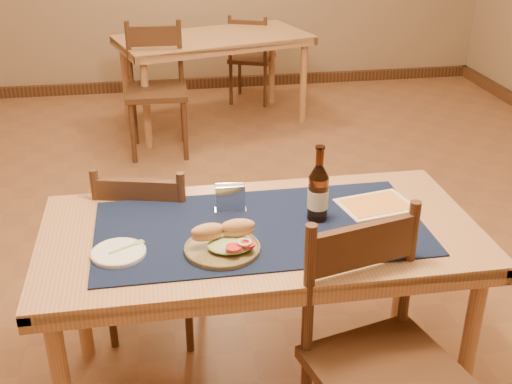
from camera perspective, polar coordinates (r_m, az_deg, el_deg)
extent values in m
cube|color=brown|center=(3.43, -1.96, -7.87)|extent=(6.00, 7.00, 0.02)
cylinder|color=tan|center=(2.54, 18.37, -13.07)|extent=(0.06, 0.06, 0.71)
cylinder|color=tan|center=(2.83, -15.45, -8.16)|extent=(0.06, 0.06, 0.71)
cylinder|color=tan|center=(3.01, 13.01, -5.67)|extent=(0.06, 0.06, 0.71)
cube|color=tan|center=(2.36, 0.40, -3.67)|extent=(1.60, 0.80, 0.04)
cube|color=#101D3B|center=(2.35, 0.40, -3.18)|extent=(1.20, 0.60, 0.01)
cube|color=#4D2F1B|center=(6.57, -6.12, 9.54)|extent=(6.00, 0.06, 0.10)
cylinder|color=tan|center=(5.01, -9.73, 7.71)|extent=(0.06, 0.06, 0.71)
cylinder|color=tan|center=(5.51, 4.24, 9.70)|extent=(0.06, 0.06, 0.71)
cylinder|color=tan|center=(5.58, -11.50, 9.43)|extent=(0.06, 0.06, 0.71)
cylinder|color=tan|center=(6.03, 1.40, 11.19)|extent=(0.06, 0.06, 0.71)
cube|color=tan|center=(5.40, -3.80, 13.47)|extent=(1.68, 1.15, 0.04)
cylinder|color=#4D2F1B|center=(3.13, -4.86, -6.68)|extent=(0.03, 0.03, 0.43)
cylinder|color=#4D2F1B|center=(3.20, -11.03, -6.28)|extent=(0.03, 0.03, 0.43)
cylinder|color=#4D2F1B|center=(2.85, -6.03, -10.43)|extent=(0.03, 0.03, 0.43)
cylinder|color=#4D2F1B|center=(2.93, -12.81, -9.87)|extent=(0.03, 0.03, 0.43)
cube|color=#4D2F1B|center=(2.90, -8.98, -4.70)|extent=(0.49, 0.49, 0.04)
cube|color=#4D2F1B|center=(2.59, -10.41, -0.34)|extent=(0.34, 0.12, 0.13)
cylinder|color=#4D2F1B|center=(2.60, -6.51, -2.77)|extent=(0.03, 0.03, 0.44)
cylinder|color=#4D2F1B|center=(2.69, -13.78, -2.39)|extent=(0.03, 0.03, 0.44)
cylinder|color=#4D2F1B|center=(2.53, 12.38, -15.80)|extent=(0.04, 0.04, 0.48)
cube|color=#4D2F1B|center=(2.17, 11.69, -15.64)|extent=(0.54, 0.54, 0.04)
cube|color=#4D2F1B|center=(2.08, 9.49, -4.69)|extent=(0.38, 0.12, 0.15)
cylinder|color=#4D2F1B|center=(2.07, 4.71, -8.86)|extent=(0.04, 0.04, 0.49)
cylinder|color=#4D2F1B|center=(2.25, 13.39, -6.41)|extent=(0.04, 0.04, 0.49)
cylinder|color=#4D2F1B|center=(4.79, -10.91, 5.23)|extent=(0.04, 0.04, 0.48)
cylinder|color=#4D2F1B|center=(4.78, -6.33, 5.52)|extent=(0.04, 0.04, 0.48)
cylinder|color=#4D2F1B|center=(5.14, -10.76, 6.72)|extent=(0.04, 0.04, 0.48)
cylinder|color=#4D2F1B|center=(5.14, -6.49, 6.99)|extent=(0.04, 0.04, 0.48)
cube|color=#4D2F1B|center=(4.88, -8.81, 8.77)|extent=(0.46, 0.46, 0.04)
cube|color=#4D2F1B|center=(4.98, -9.10, 13.52)|extent=(0.38, 0.04, 0.15)
cylinder|color=#4D2F1B|center=(5.02, -11.21, 11.95)|extent=(0.04, 0.04, 0.49)
cylinder|color=#4D2F1B|center=(5.01, -6.77, 12.24)|extent=(0.04, 0.04, 0.49)
cylinder|color=#4D2F1B|center=(6.25, 1.47, 10.27)|extent=(0.03, 0.03, 0.41)
cylinder|color=#4D2F1B|center=(6.32, -1.46, 10.45)|extent=(0.03, 0.03, 0.41)
cylinder|color=#4D2F1B|center=(5.94, 0.82, 9.44)|extent=(0.03, 0.03, 0.41)
cylinder|color=#4D2F1B|center=(6.02, -2.25, 9.64)|extent=(0.03, 0.03, 0.41)
cube|color=#4D2F1B|center=(6.07, -0.36, 11.80)|extent=(0.50, 0.50, 0.04)
cube|color=#4D2F1B|center=(5.84, -0.77, 14.40)|extent=(0.31, 0.15, 0.13)
cylinder|color=#4D2F1B|center=(5.83, 0.83, 13.29)|extent=(0.03, 0.03, 0.42)
cylinder|color=#4D2F1B|center=(5.90, -2.34, 13.43)|extent=(0.03, 0.03, 0.42)
cylinder|color=brown|center=(2.21, -3.02, -5.04)|extent=(0.26, 0.26, 0.02)
torus|color=brown|center=(2.20, -3.02, -4.92)|extent=(0.26, 0.26, 0.01)
ellipsoid|color=#A2BF83|center=(2.19, -2.28, -4.70)|extent=(0.16, 0.13, 0.03)
ellipsoid|color=tan|center=(2.19, -4.35, -3.61)|extent=(0.12, 0.07, 0.06)
ellipsoid|color=tan|center=(2.21, -1.61, -3.23)|extent=(0.12, 0.05, 0.07)
cylinder|color=red|center=(2.13, -2.02, -4.96)|extent=(0.05, 0.05, 0.01)
cylinder|color=red|center=(2.15, -0.70, -4.67)|extent=(0.05, 0.05, 0.01)
torus|color=white|center=(2.15, -1.04, -4.47)|extent=(0.05, 0.05, 0.01)
cylinder|color=white|center=(2.23, -12.12, -5.31)|extent=(0.19, 0.19, 0.01)
torus|color=white|center=(2.23, -12.13, -5.20)|extent=(0.18, 0.18, 0.01)
cube|color=#77C96E|center=(2.24, -11.78, -4.93)|extent=(0.09, 0.06, 0.00)
cube|color=#77C96E|center=(2.26, -10.33, -4.41)|extent=(0.04, 0.03, 0.00)
cylinder|color=#451F0C|center=(2.38, 5.52, -0.57)|extent=(0.07, 0.07, 0.17)
cone|color=#451F0C|center=(2.33, 5.63, 1.80)|extent=(0.07, 0.07, 0.05)
cylinder|color=#451F0C|center=(2.31, 5.69, 3.08)|extent=(0.03, 0.03, 0.07)
cylinder|color=#451F0C|center=(2.30, 5.73, 3.97)|extent=(0.04, 0.04, 0.01)
cylinder|color=beige|center=(2.38, 5.52, -0.57)|extent=(0.08, 0.08, 0.07)
cube|color=silver|center=(2.47, -2.28, -1.57)|extent=(0.12, 0.05, 0.00)
cube|color=silver|center=(2.43, -2.27, -0.66)|extent=(0.11, 0.01, 0.10)
cube|color=silver|center=(2.46, -2.32, -0.27)|extent=(0.11, 0.01, 0.10)
cube|color=white|center=(2.45, -2.30, -0.55)|extent=(0.11, 0.04, 0.09)
cube|color=#3B73BD|center=(2.43, -2.28, -0.52)|extent=(0.08, 0.01, 0.03)
cube|color=beige|center=(2.55, 10.60, -1.13)|extent=(0.31, 0.25, 0.00)
cube|color=orange|center=(2.55, 10.61, -1.07)|extent=(0.27, 0.21, 0.00)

